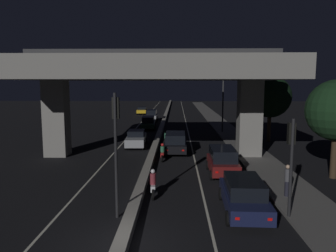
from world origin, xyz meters
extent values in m
plane|color=black|center=(0.00, 0.00, 0.00)|extent=(200.00, 200.00, 0.00)
cube|color=beige|center=(-3.48, 35.00, 0.00)|extent=(0.12, 126.00, 0.00)
cube|color=beige|center=(3.48, 35.00, 0.00)|extent=(0.12, 126.00, 0.00)
cube|color=gray|center=(0.00, 35.00, 0.20)|extent=(0.55, 126.00, 0.40)
cube|color=#5B5956|center=(8.48, 28.00, 0.07)|extent=(2.98, 126.00, 0.14)
cube|color=gray|center=(-8.01, 15.34, 3.17)|extent=(1.84, 1.62, 6.33)
cube|color=gray|center=(8.01, 15.34, 3.17)|extent=(1.84, 1.62, 6.33)
cube|color=gray|center=(0.00, 15.34, 7.13)|extent=(20.85, 13.22, 1.59)
cube|color=#333335|center=(0.00, 15.34, 8.37)|extent=(20.85, 0.40, 0.90)
cylinder|color=black|center=(-0.68, 2.67, 2.84)|extent=(0.14, 0.14, 5.67)
cube|color=black|center=(-0.68, 2.85, 5.00)|extent=(0.30, 0.28, 0.95)
sphere|color=black|center=(-0.68, 3.00, 5.29)|extent=(0.18, 0.18, 0.18)
sphere|color=yellow|center=(-0.68, 3.00, 5.00)|extent=(0.18, 0.18, 0.18)
sphere|color=black|center=(-0.68, 3.00, 4.70)|extent=(0.18, 0.18, 0.18)
cylinder|color=black|center=(7.09, 2.67, 2.28)|extent=(0.14, 0.14, 4.56)
cube|color=black|center=(7.09, 2.85, 3.88)|extent=(0.30, 0.28, 0.95)
sphere|color=black|center=(7.09, 3.00, 4.18)|extent=(0.18, 0.18, 0.18)
sphere|color=yellow|center=(7.09, 3.00, 3.88)|extent=(0.18, 0.18, 0.18)
sphere|color=black|center=(7.09, 3.00, 3.59)|extent=(0.18, 0.18, 0.18)
cylinder|color=#2D2D30|center=(7.65, 28.42, 4.05)|extent=(0.18, 0.18, 8.10)
cylinder|color=#2D2D30|center=(6.65, 28.42, 7.95)|extent=(1.99, 0.10, 0.10)
ellipsoid|color=#F2B759|center=(5.65, 28.42, 7.85)|extent=(0.56, 0.32, 0.24)
cube|color=#141938|center=(5.21, 3.45, 0.65)|extent=(2.00, 4.84, 0.64)
cube|color=black|center=(5.21, 3.45, 1.30)|extent=(1.72, 2.92, 0.65)
cylinder|color=black|center=(4.36, 5.05, 0.33)|extent=(0.22, 0.67, 0.66)
cylinder|color=black|center=(6.16, 4.99, 0.33)|extent=(0.22, 0.67, 0.66)
cylinder|color=black|center=(4.25, 1.90, 0.33)|extent=(0.22, 0.67, 0.66)
cylinder|color=black|center=(6.05, 1.84, 0.33)|extent=(0.22, 0.67, 0.66)
cube|color=red|center=(4.48, 1.07, 0.69)|extent=(0.18, 0.04, 0.11)
cube|color=red|center=(5.77, 1.03, 0.69)|extent=(0.18, 0.04, 0.11)
cube|color=#591414|center=(5.11, 9.89, 0.66)|extent=(1.78, 3.95, 0.70)
cube|color=black|center=(5.11, 9.99, 1.40)|extent=(1.57, 2.85, 0.78)
cylinder|color=black|center=(4.25, 11.20, 0.31)|extent=(0.20, 0.62, 0.62)
cylinder|color=black|center=(5.98, 11.20, 0.31)|extent=(0.20, 0.62, 0.62)
cylinder|color=black|center=(4.24, 8.59, 0.31)|extent=(0.20, 0.62, 0.62)
cylinder|color=black|center=(5.98, 8.59, 0.31)|extent=(0.20, 0.62, 0.62)
cube|color=red|center=(4.49, 7.91, 0.70)|extent=(0.18, 0.03, 0.11)
cube|color=red|center=(5.73, 7.91, 0.70)|extent=(0.18, 0.03, 0.11)
cube|color=black|center=(1.91, 16.65, 0.66)|extent=(1.94, 4.51, 0.64)
cube|color=black|center=(1.91, 16.76, 1.36)|extent=(1.70, 3.25, 0.75)
cylinder|color=black|center=(1.00, 18.14, 0.34)|extent=(0.21, 0.68, 0.68)
cylinder|color=black|center=(2.85, 18.13, 0.34)|extent=(0.21, 0.68, 0.68)
cylinder|color=black|center=(0.97, 15.18, 0.34)|extent=(0.21, 0.68, 0.68)
cylinder|color=black|center=(2.83, 15.16, 0.34)|extent=(0.21, 0.68, 0.68)
cube|color=red|center=(1.23, 14.40, 0.69)|extent=(0.18, 0.03, 0.11)
cube|color=red|center=(2.55, 14.39, 0.69)|extent=(0.18, 0.03, 0.11)
cube|color=gray|center=(-1.87, 19.48, 0.66)|extent=(1.92, 4.82, 0.72)
cube|color=black|center=(-1.88, 19.72, 1.28)|extent=(1.61, 2.34, 0.52)
cylinder|color=black|center=(-0.96, 17.95, 0.30)|extent=(0.22, 0.61, 0.60)
cylinder|color=black|center=(-2.65, 17.88, 0.30)|extent=(0.22, 0.61, 0.60)
cylinder|color=black|center=(-1.09, 21.09, 0.30)|extent=(0.22, 0.61, 0.60)
cylinder|color=black|center=(-2.78, 21.02, 0.30)|extent=(0.22, 0.61, 0.60)
cube|color=white|center=(-1.36, 21.89, 0.55)|extent=(0.18, 0.04, 0.11)
cube|color=white|center=(-2.57, 21.85, 0.55)|extent=(0.18, 0.04, 0.11)
cube|color=black|center=(-1.75, 31.59, 0.62)|extent=(1.93, 4.72, 0.57)
cube|color=black|center=(-1.75, 31.59, 1.30)|extent=(1.64, 2.85, 0.78)
cylinder|color=black|center=(-0.84, 30.09, 0.34)|extent=(0.23, 0.69, 0.68)
cylinder|color=black|center=(-2.54, 30.03, 0.34)|extent=(0.23, 0.69, 0.68)
cylinder|color=black|center=(-0.97, 33.16, 0.34)|extent=(0.23, 0.69, 0.68)
cylinder|color=black|center=(-2.67, 33.09, 0.34)|extent=(0.23, 0.69, 0.68)
cube|color=white|center=(-1.24, 33.95, 0.54)|extent=(0.18, 0.04, 0.11)
cube|color=white|center=(-2.46, 33.90, 0.54)|extent=(0.18, 0.04, 0.11)
cube|color=gray|center=(-1.94, 40.25, 0.72)|extent=(1.69, 4.19, 0.75)
cube|color=black|center=(-1.94, 40.15, 1.49)|extent=(1.48, 3.02, 0.78)
cylinder|color=black|center=(-1.14, 38.87, 0.34)|extent=(0.20, 0.69, 0.69)
cylinder|color=black|center=(-2.76, 38.88, 0.34)|extent=(0.20, 0.69, 0.69)
cylinder|color=black|center=(-1.12, 41.63, 0.34)|extent=(0.20, 0.69, 0.69)
cylinder|color=black|center=(-2.74, 41.64, 0.34)|extent=(0.20, 0.69, 0.69)
cube|color=white|center=(-1.34, 42.35, 0.61)|extent=(0.18, 0.03, 0.11)
cube|color=white|center=(-2.51, 42.36, 0.61)|extent=(0.18, 0.03, 0.11)
cube|color=gold|center=(-4.84, 52.90, 0.60)|extent=(1.89, 4.27, 0.61)
cube|color=black|center=(-4.84, 53.11, 1.15)|extent=(1.62, 2.07, 0.48)
cylinder|color=black|center=(-3.93, 51.53, 0.30)|extent=(0.22, 0.61, 0.60)
cylinder|color=black|center=(-5.67, 51.49, 0.30)|extent=(0.22, 0.61, 0.60)
cylinder|color=black|center=(-4.00, 54.32, 0.30)|extent=(0.22, 0.61, 0.60)
cylinder|color=black|center=(-5.74, 54.27, 0.30)|extent=(0.22, 0.61, 0.60)
cube|color=white|center=(-4.27, 55.04, 0.51)|extent=(0.18, 0.03, 0.11)
cube|color=white|center=(-5.51, 55.01, 0.51)|extent=(0.18, 0.03, 0.11)
cylinder|color=black|center=(0.72, 6.20, 0.28)|extent=(0.11, 0.57, 0.57)
cylinder|color=black|center=(0.79, 4.93, 0.28)|extent=(0.13, 0.57, 0.57)
cube|color=silver|center=(0.76, 5.56, 0.50)|extent=(0.29, 0.97, 0.32)
cylinder|color=maroon|center=(0.76, 5.56, 0.96)|extent=(0.34, 0.34, 0.59)
sphere|color=silver|center=(0.76, 5.56, 1.38)|extent=(0.24, 0.24, 0.24)
cube|color=red|center=(0.79, 4.88, 0.50)|extent=(0.08, 0.03, 0.08)
cylinder|color=black|center=(0.93, 14.60, 0.28)|extent=(0.09, 0.56, 0.55)
cylinder|color=black|center=(0.89, 13.20, 0.28)|extent=(0.11, 0.56, 0.55)
cube|color=maroon|center=(0.91, 13.90, 0.50)|extent=(0.27, 1.07, 0.32)
cylinder|color=#26593F|center=(0.91, 13.90, 0.89)|extent=(0.33, 0.33, 0.46)
sphere|color=#B21919|center=(0.91, 13.90, 1.24)|extent=(0.24, 0.24, 0.24)
cube|color=red|center=(0.89, 13.15, 0.50)|extent=(0.08, 0.03, 0.08)
cylinder|color=black|center=(1.02, 20.87, 0.31)|extent=(0.11, 0.63, 0.63)
cylinder|color=black|center=(0.95, 19.47, 0.31)|extent=(0.13, 0.63, 0.63)
cube|color=black|center=(0.98, 20.17, 0.53)|extent=(0.29, 1.07, 0.32)
cylinder|color=#26593F|center=(0.98, 20.17, 0.96)|extent=(0.33, 0.33, 0.53)
sphere|color=black|center=(0.98, 20.17, 1.35)|extent=(0.24, 0.24, 0.24)
cube|color=red|center=(0.95, 19.42, 0.53)|extent=(0.08, 0.03, 0.08)
cylinder|color=black|center=(7.87, 5.35, 0.54)|extent=(0.26, 0.26, 0.81)
cylinder|color=#3F3F44|center=(7.87, 5.35, 1.29)|extent=(0.31, 0.31, 0.67)
sphere|color=tan|center=(7.87, 5.35, 1.73)|extent=(0.22, 0.22, 0.22)
cylinder|color=#38281C|center=(12.14, 9.27, 1.47)|extent=(0.45, 0.45, 2.93)
cylinder|color=#38281C|center=(11.69, 22.63, 1.53)|extent=(0.40, 0.40, 3.07)
sphere|color=black|center=(11.69, 22.63, 4.69)|extent=(4.32, 4.32, 4.32)
camera|label=1|loc=(2.02, -11.53, 6.09)|focal=35.00mm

